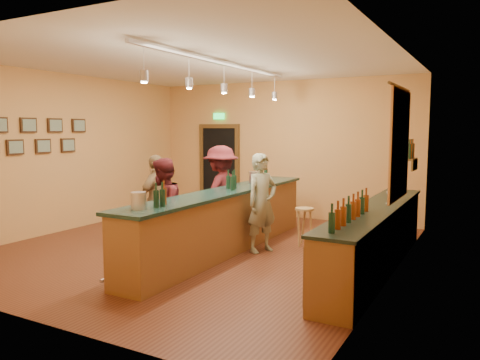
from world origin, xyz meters
The scene contains 18 objects.
floor centered at (0.00, 0.00, 0.00)m, with size 7.00×7.00×0.00m, color #4F2416.
ceiling centered at (0.00, 0.00, 3.20)m, with size 6.50×7.00×0.02m, color silver.
wall_back centered at (0.00, 3.50, 1.60)m, with size 6.50×0.02×3.20m, color #DF9D53.
wall_front centered at (0.00, -3.50, 1.60)m, with size 6.50×0.02×3.20m, color #DF9D53.
wall_left centered at (-3.25, 0.00, 1.60)m, with size 0.02×7.00×3.20m, color #DF9D53.
wall_right centered at (3.25, 0.00, 1.60)m, with size 0.02×7.00×3.20m, color #DF9D53.
doorway centered at (-1.70, 3.47, 1.13)m, with size 1.15×0.09×2.48m.
tapestry centered at (3.23, 0.40, 1.85)m, with size 0.03×1.40×1.60m, color #AB3022.
bottle_shelf centered at (3.17, 1.90, 1.67)m, with size 0.17×0.55×0.54m.
picture_grid centered at (-3.21, -0.75, 1.95)m, with size 0.06×2.20×0.70m, color #382111, non-canonical shape.
back_counter centered at (2.97, 0.18, 0.49)m, with size 0.60×4.55×1.27m.
tasting_bar centered at (0.49, 0.00, 0.61)m, with size 0.73×5.10×1.38m.
pendant_track centered at (0.49, 0.00, 2.98)m, with size 0.11×4.60×0.50m.
bartender centered at (1.04, 0.31, 0.84)m, with size 0.61×0.40×1.67m, color gray.
customer_a centered at (-0.19, -0.80, 0.81)m, with size 0.79×0.61×1.62m, color #59191E.
customer_b centered at (-0.84, -0.11, 0.81)m, with size 0.95×0.40×1.62m, color #997A51.
customer_c centered at (-0.06, 0.80, 0.89)m, with size 1.14×0.66×1.77m, color #59191E.
bar_stool centered at (1.53, 1.04, 0.54)m, with size 0.33×0.33×0.68m.
Camera 1 is at (4.45, -6.71, 2.08)m, focal length 35.00 mm.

